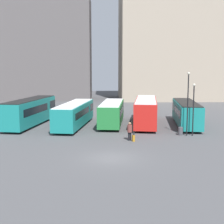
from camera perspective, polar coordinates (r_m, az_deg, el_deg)
The scene contains 13 objects.
ground_plane at distance 24.74m, azimuth -0.14°, elevation -8.42°, with size 160.00×160.00×0.00m, color #4C4C4F.
building_block_left at distance 76.69m, azimuth -14.24°, elevation 11.11°, with size 26.98×12.21×23.51m.
building_block_right at distance 77.76m, azimuth 13.16°, elevation 14.09°, with size 30.50×17.61×31.61m.
bus_0 at distance 40.35m, azimuth -14.66°, elevation 0.21°, with size 4.49×12.23×3.28m.
bus_1 at distance 38.45m, azimuth -6.82°, elevation -0.28°, with size 4.20×12.03×2.86m.
bus_2 at distance 39.36m, azimuth -0.02°, elevation -0.05°, with size 3.65×10.58×2.86m.
bus_3 at distance 39.82m, azimuth 6.21°, elevation 0.29°, with size 4.35×12.54×3.24m.
bus_4 at distance 39.95m, azimuth 13.40°, elevation -0.08°, with size 3.95×11.45×2.95m.
traveler at distance 30.52m, azimuth 3.25°, elevation -3.24°, with size 0.56×0.56×1.83m.
suitcase at distance 30.32m, azimuth 3.94°, elevation -4.78°, with size 0.27×0.34×0.92m.
lamp_post_0 at distance 33.49m, azimuth 14.67°, elevation 1.22°, with size 0.28×0.28×5.48m.
lamp_post_1 at distance 33.26m, azimuth 13.70°, elevation 2.27°, with size 0.28×0.28×6.65m.
trash_bin at distance 33.88m, azimuth 12.41°, elevation -3.45°, with size 0.52×0.52×0.85m.
Camera 1 is at (-0.64, -23.76, 6.86)m, focal length 50.00 mm.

